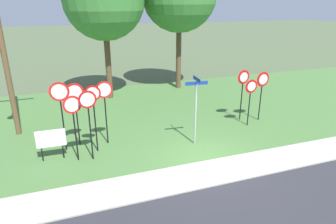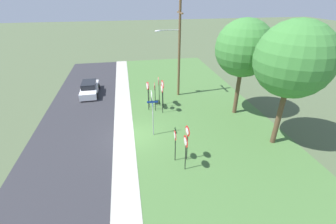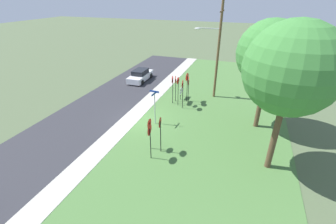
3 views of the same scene
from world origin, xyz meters
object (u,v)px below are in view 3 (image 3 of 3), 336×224
(stop_sign_far_center, at_px, (178,86))
(yield_sign_near_right, at_px, (160,126))
(stop_sign_far_right, at_px, (183,88))
(yield_sign_far_left, at_px, (150,133))
(utility_pole, at_px, (217,48))
(stop_sign_far_left, at_px, (175,83))
(yield_sign_near_left, at_px, (149,127))
(notice_board, at_px, (182,91))
(oak_tree_left, at_px, (270,54))
(stop_sign_near_left, at_px, (188,84))
(stop_sign_near_right, at_px, (173,84))
(street_name_post, at_px, (155,104))
(stop_sign_center_tall, at_px, (187,81))
(parked_hatchback_near, at_px, (140,75))
(oak_tree_right, at_px, (292,70))

(stop_sign_far_center, height_order, yield_sign_near_right, stop_sign_far_center)
(stop_sign_far_right, height_order, yield_sign_near_right, stop_sign_far_right)
(yield_sign_far_left, bearing_deg, utility_pole, 165.71)
(stop_sign_far_left, relative_size, yield_sign_near_left, 1.12)
(yield_sign_near_left, bearing_deg, yield_sign_far_left, 23.62)
(notice_board, height_order, oak_tree_left, oak_tree_left)
(stop_sign_far_left, xyz_separation_m, yield_sign_far_left, (9.22, 1.24, 0.02))
(stop_sign_far_right, relative_size, yield_sign_near_left, 1.19)
(stop_sign_far_left, xyz_separation_m, yield_sign_near_right, (8.31, 1.59, 0.08))
(stop_sign_near_left, relative_size, stop_sign_far_right, 0.99)
(stop_sign_near_right, xyz_separation_m, utility_pole, (-3.03, 3.47, 3.07))
(yield_sign_near_right, relative_size, street_name_post, 0.89)
(stop_sign_far_left, distance_m, utility_pole, 5.25)
(oak_tree_left, bearing_deg, stop_sign_center_tall, -113.45)
(stop_sign_near_right, xyz_separation_m, stop_sign_far_right, (0.77, 1.23, 0.01))
(stop_sign_center_tall, distance_m, street_name_post, 5.46)
(stop_sign_near_left, relative_size, yield_sign_near_right, 1.04)
(yield_sign_near_left, bearing_deg, notice_board, -178.23)
(parked_hatchback_near, bearing_deg, stop_sign_far_center, 49.67)
(stop_sign_far_left, distance_m, oak_tree_right, 12.23)
(stop_sign_far_right, relative_size, utility_pole, 0.30)
(street_name_post, height_order, parked_hatchback_near, street_name_post)
(street_name_post, bearing_deg, stop_sign_center_tall, 171.26)
(parked_hatchback_near, bearing_deg, stop_sign_center_tall, 58.66)
(stop_sign_far_left, relative_size, yield_sign_near_right, 0.99)
(stop_sign_center_tall, bearing_deg, stop_sign_far_right, 7.61)
(stop_sign_near_right, distance_m, oak_tree_right, 11.94)
(stop_sign_far_center, height_order, stop_sign_far_right, stop_sign_far_center)
(stop_sign_far_left, relative_size, street_name_post, 0.89)
(yield_sign_far_left, distance_m, notice_board, 10.23)
(stop_sign_near_right, distance_m, parked_hatchback_near, 7.98)
(stop_sign_far_center, xyz_separation_m, notice_board, (-1.72, -0.12, -1.17))
(stop_sign_far_left, distance_m, stop_sign_center_tall, 1.16)
(yield_sign_near_right, height_order, oak_tree_right, oak_tree_right)
(stop_sign_far_center, bearing_deg, stop_sign_near_left, 133.38)
(stop_sign_center_tall, bearing_deg, yield_sign_far_left, 7.13)
(stop_sign_near_right, height_order, oak_tree_right, oak_tree_right)
(stop_sign_near_right, relative_size, utility_pole, 0.30)
(utility_pole, height_order, oak_tree_left, utility_pole)
(yield_sign_near_right, relative_size, yield_sign_far_left, 1.03)
(utility_pole, bearing_deg, stop_sign_near_right, -48.91)
(oak_tree_left, bearing_deg, oak_tree_right, 8.66)
(notice_board, bearing_deg, stop_sign_far_center, 5.01)
(stop_sign_far_center, xyz_separation_m, yield_sign_near_left, (7.45, 0.29, -0.26))
(stop_sign_near_right, distance_m, stop_sign_far_left, 0.58)
(stop_sign_near_left, distance_m, utility_pole, 4.51)
(yield_sign_near_left, relative_size, yield_sign_far_left, 0.92)
(stop_sign_near_left, bearing_deg, stop_sign_near_right, -84.55)
(stop_sign_near_right, bearing_deg, stop_sign_far_left, 159.08)
(stop_sign_near_left, height_order, stop_sign_far_left, stop_sign_near_left)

